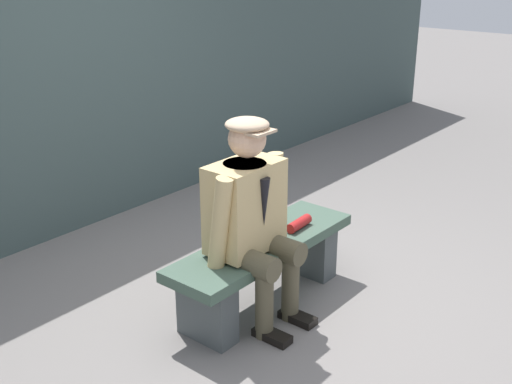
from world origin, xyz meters
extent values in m
plane|color=slate|center=(0.00, 0.00, 0.00)|extent=(30.00, 30.00, 0.00)
cube|color=#41594A|center=(0.00, 0.00, 0.41)|extent=(1.43, 0.43, 0.07)
cube|color=#495051|center=(-0.52, 0.00, 0.19)|extent=(0.16, 0.36, 0.38)
cube|color=#495051|center=(0.52, 0.00, 0.19)|extent=(0.16, 0.36, 0.38)
cube|color=tan|center=(0.17, 0.00, 0.73)|extent=(0.47, 0.28, 0.54)
cylinder|color=#1E2338|center=(0.17, 0.00, 0.98)|extent=(0.26, 0.26, 0.06)
cone|color=black|center=(0.17, 0.15, 0.80)|extent=(0.07, 0.07, 0.30)
sphere|color=#DBAD8C|center=(0.17, 0.02, 1.16)|extent=(0.22, 0.22, 0.22)
ellipsoid|color=tan|center=(0.17, 0.02, 1.24)|extent=(0.26, 0.26, 0.08)
cube|color=tan|center=(0.17, 0.12, 1.21)|extent=(0.18, 0.10, 0.02)
cylinder|color=brown|center=(0.05, 0.13, 0.46)|extent=(0.15, 0.40, 0.15)
cylinder|color=brown|center=(0.05, 0.25, 0.23)|extent=(0.11, 0.11, 0.46)
cube|color=black|center=(0.05, 0.31, 0.03)|extent=(0.10, 0.24, 0.05)
cylinder|color=tan|center=(-0.09, 0.04, 0.72)|extent=(0.10, 0.14, 0.58)
cylinder|color=brown|center=(0.30, 0.13, 0.46)|extent=(0.15, 0.40, 0.15)
cylinder|color=brown|center=(0.30, 0.25, 0.23)|extent=(0.11, 0.11, 0.46)
cube|color=black|center=(0.30, 0.31, 0.03)|extent=(0.10, 0.24, 0.05)
cylinder|color=tan|center=(0.44, 0.04, 0.72)|extent=(0.10, 0.18, 0.58)
cylinder|color=#B21E1E|center=(-0.30, 0.07, 0.48)|extent=(0.22, 0.08, 0.07)
cube|color=#3E4E4D|center=(0.00, -2.03, 1.04)|extent=(12.00, 0.24, 2.09)
camera|label=1|loc=(2.86, 2.28, 2.18)|focal=44.82mm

